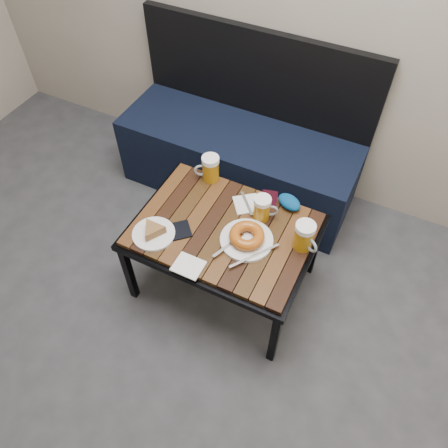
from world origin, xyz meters
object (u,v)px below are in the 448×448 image
at_px(beer_mug_right, 304,236).
at_px(passport_burgundy, 269,199).
at_px(cafe_table, 224,234).
at_px(beer_mug_left, 210,168).
at_px(bench, 240,154).
at_px(knit_pouch, 289,202).
at_px(plate_bagel, 247,238).
at_px(plate_pie, 153,232).
at_px(passport_navy, 175,231).
at_px(beer_mug_centre, 262,208).

relative_size(beer_mug_right, passport_burgundy, 1.34).
relative_size(cafe_table, beer_mug_left, 6.00).
height_order(bench, knit_pouch, bench).
relative_size(beer_mug_right, plate_bagel, 0.49).
distance_m(plate_pie, knit_pouch, 0.66).
bearing_deg(knit_pouch, bench, 136.17).
bearing_deg(cafe_table, beer_mug_right, 9.71).
distance_m(cafe_table, plate_pie, 0.33).
bearing_deg(beer_mug_left, cafe_table, 101.43).
height_order(beer_mug_left, plate_bagel, beer_mug_left).
bearing_deg(plate_bagel, beer_mug_left, 139.37).
height_order(plate_pie, passport_navy, plate_pie).
xyz_separation_m(beer_mug_left, plate_pie, (-0.06, -0.44, -0.05)).
distance_m(beer_mug_centre, plate_bagel, 0.16).
height_order(passport_navy, passport_burgundy, passport_navy).
xyz_separation_m(plate_bagel, passport_burgundy, (-0.01, 0.28, -0.02)).
relative_size(cafe_table, beer_mug_right, 5.85).
bearing_deg(plate_pie, beer_mug_left, 81.62).
relative_size(cafe_table, knit_pouch, 6.78).
bearing_deg(cafe_table, beer_mug_left, 128.41).
relative_size(beer_mug_centre, knit_pouch, 1.04).
distance_m(beer_mug_left, beer_mug_right, 0.60).
bearing_deg(plate_bagel, passport_burgundy, 91.64).
xyz_separation_m(beer_mug_left, beer_mug_centre, (0.34, -0.12, -0.01)).
bearing_deg(passport_navy, cafe_table, 79.46).
bearing_deg(passport_navy, beer_mug_centre, 85.60).
relative_size(bench, cafe_table, 1.67).
xyz_separation_m(beer_mug_right, plate_pie, (-0.63, -0.24, -0.05)).
bearing_deg(cafe_table, bench, 108.86).
relative_size(beer_mug_left, plate_bagel, 0.47).
distance_m(beer_mug_right, plate_bagel, 0.25).
relative_size(beer_mug_left, knit_pouch, 1.13).
height_order(cafe_table, passport_navy, passport_navy).
bearing_deg(plate_pie, beer_mug_centre, 38.04).
bearing_deg(plate_bagel, bench, 116.68).
distance_m(beer_mug_left, passport_burgundy, 0.33).
bearing_deg(knit_pouch, plate_pie, -138.14).
distance_m(plate_bagel, passport_navy, 0.33).
bearing_deg(bench, passport_navy, -86.63).
distance_m(beer_mug_left, plate_pie, 0.44).
height_order(bench, beer_mug_centre, bench).
bearing_deg(passport_navy, beer_mug_left, 139.21).
xyz_separation_m(cafe_table, knit_pouch, (0.22, 0.26, 0.07)).
relative_size(bench, beer_mug_centre, 10.81).
xyz_separation_m(bench, cafe_table, (0.24, -0.70, 0.16)).
distance_m(bench, plate_pie, 0.91).
xyz_separation_m(beer_mug_right, knit_pouch, (-0.14, 0.20, -0.05)).
bearing_deg(beer_mug_left, passport_navy, 65.17).
distance_m(plate_pie, passport_burgundy, 0.58).
relative_size(bench, passport_burgundy, 13.04).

